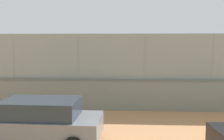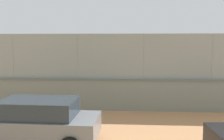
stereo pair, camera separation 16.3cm
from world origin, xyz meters
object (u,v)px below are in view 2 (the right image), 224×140
player_baseline_waiting (88,74)px  sports_ball (91,76)px  parked_car_grey (34,121)px  player_crossing_court (104,71)px  player_at_service_line (151,77)px

player_baseline_waiting → sports_ball: bearing=116.2°
player_baseline_waiting → sports_ball: size_ratio=20.12×
sports_ball → parked_car_grey: bearing=88.7°
parked_car_grey → player_baseline_waiting: bearing=-89.5°
player_crossing_court → player_at_service_line: bearing=136.7°
player_baseline_waiting → player_at_service_line: bearing=166.9°
player_crossing_court → sports_ball: (0.65, 3.07, -0.07)m
player_baseline_waiting → parked_car_grey: 11.74m
player_crossing_court → sports_ball: bearing=78.0°
player_crossing_court → sports_ball: player_crossing_court is taller
player_at_service_line → parked_car_grey: 11.58m
player_at_service_line → sports_ball: (4.29, -0.35, -0.05)m
player_at_service_line → sports_ball: player_at_service_line is taller
parked_car_grey → sports_ball: bearing=-91.3°
player_baseline_waiting → player_crossing_court: player_crossing_court is taller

